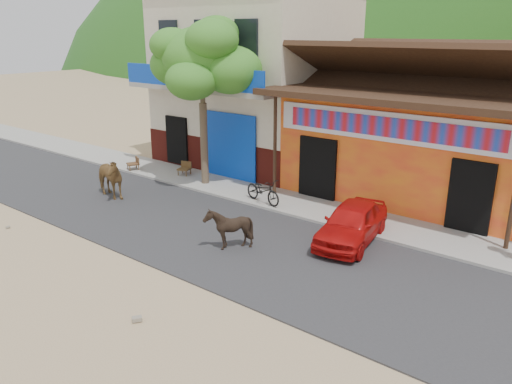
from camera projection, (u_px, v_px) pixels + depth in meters
ground at (177, 278)px, 11.88m from camera, size 120.00×120.00×0.00m
road at (244, 244)px, 13.75m from camera, size 60.00×5.00×0.04m
sidewalk at (311, 208)px, 16.35m from camera, size 60.00×2.00×0.12m
dance_club at (422, 144)px, 17.62m from camera, size 8.00×6.00×3.60m
cafe_building at (255, 82)px, 21.50m from camera, size 7.00×6.00×7.00m
tree at (203, 103)px, 17.95m from camera, size 3.00×3.00×6.00m
cow_tan at (107, 177)px, 17.27m from camera, size 1.80×0.99×1.45m
cow_dark at (229, 228)px, 13.23m from camera, size 1.18×1.08×1.16m
red_car at (352, 223)px, 13.67m from camera, size 1.79×3.41×1.11m
scooter at (263, 191)px, 16.59m from camera, size 1.68×0.88×0.84m
cafe_chair_left at (132, 158)px, 20.50m from camera, size 0.60×0.60×0.97m
cafe_chair_right at (184, 163)px, 19.75m from camera, size 0.56×0.56×0.97m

